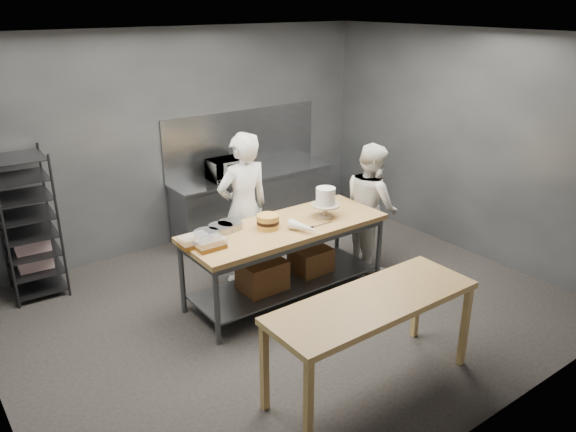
# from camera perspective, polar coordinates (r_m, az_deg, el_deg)

# --- Properties ---
(ground) EXTENTS (6.00, 6.00, 0.00)m
(ground) POSITION_cam_1_polar(r_m,az_deg,el_deg) (6.57, -0.13, -9.27)
(ground) COLOR black
(ground) RESTS_ON ground
(back_wall) EXTENTS (6.00, 0.04, 3.00)m
(back_wall) POSITION_cam_1_polar(r_m,az_deg,el_deg) (8.03, -10.84, 7.66)
(back_wall) COLOR #4C4F54
(back_wall) RESTS_ON ground
(work_table) EXTENTS (2.40, 0.90, 0.92)m
(work_table) POSITION_cam_1_polar(r_m,az_deg,el_deg) (6.53, -0.34, -3.78)
(work_table) COLOR olive
(work_table) RESTS_ON ground
(near_counter) EXTENTS (2.00, 0.70, 0.90)m
(near_counter) POSITION_cam_1_polar(r_m,az_deg,el_deg) (5.02, 8.62, -9.20)
(near_counter) COLOR #A16E42
(near_counter) RESTS_ON ground
(back_counter) EXTENTS (2.60, 0.60, 0.90)m
(back_counter) POSITION_cam_1_polar(r_m,az_deg,el_deg) (8.53, -3.37, 1.45)
(back_counter) COLOR slate
(back_counter) RESTS_ON ground
(splashback_panel) EXTENTS (2.60, 0.02, 0.90)m
(splashback_panel) POSITION_cam_1_polar(r_m,az_deg,el_deg) (8.51, -4.62, 7.70)
(splashback_panel) COLOR slate
(splashback_panel) RESTS_ON back_counter
(speed_rack) EXTENTS (0.64, 0.68, 1.75)m
(speed_rack) POSITION_cam_1_polar(r_m,az_deg,el_deg) (7.21, -24.83, -0.94)
(speed_rack) COLOR black
(speed_rack) RESTS_ON ground
(chef_behind) EXTENTS (0.70, 0.47, 1.90)m
(chef_behind) POSITION_cam_1_polar(r_m,az_deg,el_deg) (6.82, -4.53, 0.72)
(chef_behind) COLOR white
(chef_behind) RESTS_ON ground
(chef_right) EXTENTS (0.83, 0.95, 1.65)m
(chef_right) POSITION_cam_1_polar(r_m,az_deg,el_deg) (7.37, 8.44, 1.07)
(chef_right) COLOR white
(chef_right) RESTS_ON ground
(microwave) EXTENTS (0.54, 0.37, 0.30)m
(microwave) POSITION_cam_1_polar(r_m,az_deg,el_deg) (8.11, -6.19, 4.77)
(microwave) COLOR black
(microwave) RESTS_ON back_counter
(frosted_cake_stand) EXTENTS (0.34, 0.34, 0.36)m
(frosted_cake_stand) POSITION_cam_1_polar(r_m,az_deg,el_deg) (6.58, 3.83, 1.73)
(frosted_cake_stand) COLOR #B9AC94
(frosted_cake_stand) RESTS_ON work_table
(layer_cake) EXTENTS (0.25, 0.25, 0.16)m
(layer_cake) POSITION_cam_1_polar(r_m,az_deg,el_deg) (6.29, -2.05, -0.58)
(layer_cake) COLOR gold
(layer_cake) RESTS_ON work_table
(cake_pans) EXTENTS (0.63, 0.37, 0.07)m
(cake_pans) POSITION_cam_1_polar(r_m,az_deg,el_deg) (6.23, -7.01, -1.35)
(cake_pans) COLOR gray
(cake_pans) RESTS_ON work_table
(piping_bag) EXTENTS (0.23, 0.40, 0.12)m
(piping_bag) POSITION_cam_1_polar(r_m,az_deg,el_deg) (6.18, 1.64, -1.17)
(piping_bag) COLOR silver
(piping_bag) RESTS_ON work_table
(offset_spatula) EXTENTS (0.36, 0.02, 0.02)m
(offset_spatula) POSITION_cam_1_polar(r_m,az_deg,el_deg) (6.37, 2.89, -1.02)
(offset_spatula) COLOR slate
(offset_spatula) RESTS_ON work_table
(pastry_clamshells) EXTENTS (0.41, 0.37, 0.11)m
(pastry_clamshells) POSITION_cam_1_polar(r_m,az_deg,el_deg) (5.89, -8.73, -2.64)
(pastry_clamshells) COLOR brown
(pastry_clamshells) RESTS_ON work_table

